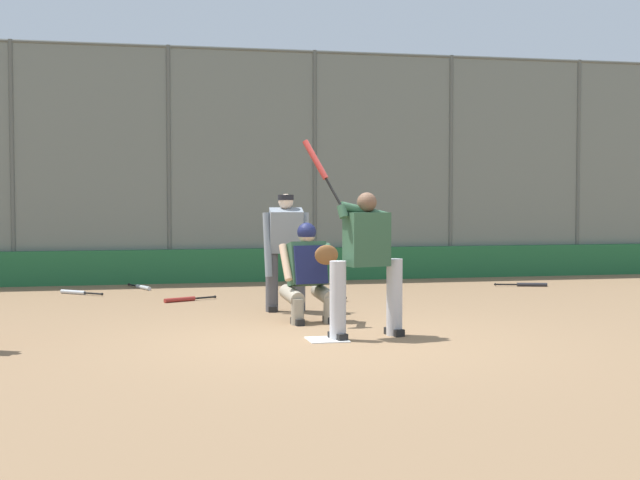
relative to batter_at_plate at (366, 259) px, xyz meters
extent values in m
plane|color=#846647|center=(0.46, 0.08, -0.88)|extent=(160.00, 160.00, 0.00)
cube|color=white|center=(0.46, 0.08, -0.88)|extent=(0.43, 0.43, 0.01)
cylinder|color=#515651|center=(-6.33, -6.94, 1.28)|extent=(0.08, 0.08, 4.32)
cylinder|color=#515651|center=(-3.62, -6.94, 1.28)|extent=(0.08, 0.08, 4.32)
cylinder|color=#515651|center=(-0.90, -6.94, 1.28)|extent=(0.08, 0.08, 4.32)
cylinder|color=#515651|center=(1.81, -6.94, 1.28)|extent=(0.08, 0.08, 4.32)
cylinder|color=#515651|center=(4.53, -6.94, 1.28)|extent=(0.08, 0.08, 4.32)
cube|color=slate|center=(0.46, -6.94, 1.28)|extent=(19.01, 0.01, 4.32)
cylinder|color=#515651|center=(0.46, -6.94, 3.41)|extent=(19.01, 0.06, 0.06)
cube|color=#236638|center=(0.46, -6.84, -0.58)|extent=(18.63, 0.18, 0.61)
cube|color=slate|center=(3.23, -8.96, -0.82)|extent=(13.30, 1.95, 0.12)
cube|color=slate|center=(3.23, -8.41, -0.66)|extent=(13.30, 0.55, 0.44)
cube|color=#B7BABC|center=(3.23, -8.41, -0.40)|extent=(13.30, 0.24, 0.08)
cube|color=slate|center=(3.23, -8.96, -0.50)|extent=(13.30, 0.55, 0.76)
cube|color=#B7BABC|center=(3.23, -8.96, -0.08)|extent=(13.30, 0.24, 0.08)
cube|color=slate|center=(3.23, -9.51, -0.34)|extent=(13.30, 0.55, 1.08)
cube|color=#B7BABC|center=(3.23, -9.51, 0.24)|extent=(13.30, 0.24, 0.08)
cylinder|color=#B7B7BC|center=(-0.36, -0.09, -0.45)|extent=(0.18, 0.18, 0.87)
cube|color=black|center=(-0.36, -0.09, -0.84)|extent=(0.18, 0.30, 0.08)
cylinder|color=#B7B7BC|center=(0.34, 0.09, -0.45)|extent=(0.18, 0.18, 0.87)
cube|color=black|center=(0.34, 0.09, -0.84)|extent=(0.18, 0.30, 0.08)
cube|color=#2D5138|center=(-0.01, 0.00, 0.21)|extent=(0.52, 0.38, 0.60)
sphere|color=brown|center=(-0.01, 0.00, 0.62)|extent=(0.22, 0.22, 0.22)
cylinder|color=#2D5138|center=(0.00, -0.02, 0.52)|extent=(0.61, 0.20, 0.23)
cylinder|color=#2D5138|center=(0.28, 0.05, 0.52)|extent=(0.15, 0.17, 0.16)
sphere|color=black|center=(0.29, 0.03, 0.59)|extent=(0.04, 0.04, 0.04)
cylinder|color=black|center=(0.36, -0.04, 0.74)|extent=(0.18, 0.17, 0.32)
cylinder|color=maroon|center=(0.53, -0.19, 1.10)|extent=(0.28, 0.26, 0.45)
cylinder|color=gray|center=(0.13, -1.20, -0.72)|extent=(0.16, 0.16, 0.32)
cylinder|color=gray|center=(0.16, -1.41, -0.54)|extent=(0.25, 0.51, 0.25)
cube|color=black|center=(0.13, -1.20, -0.84)|extent=(0.14, 0.27, 0.08)
cylinder|color=gray|center=(0.55, -1.14, -0.72)|extent=(0.16, 0.16, 0.32)
cylinder|color=gray|center=(0.58, -1.35, -0.54)|extent=(0.25, 0.51, 0.25)
cube|color=black|center=(0.55, -1.14, -0.84)|extent=(0.14, 0.27, 0.08)
cube|color=#2D5138|center=(0.38, -1.42, -0.16)|extent=(0.51, 0.44, 0.58)
cube|color=#191E47|center=(0.35, -1.27, -0.16)|extent=(0.43, 0.20, 0.48)
sphere|color=tan|center=(0.38, -1.42, 0.21)|extent=(0.21, 0.21, 0.21)
sphere|color=#191E47|center=(0.38, -1.42, 0.24)|extent=(0.24, 0.24, 0.24)
cylinder|color=#2D5138|center=(0.17, -1.20, 0.02)|extent=(0.23, 0.57, 0.17)
ellipsoid|color=brown|center=(0.23, -0.93, -0.01)|extent=(0.31, 0.14, 0.24)
cylinder|color=tan|center=(0.65, -1.38, -0.13)|extent=(0.14, 0.33, 0.46)
cylinder|color=#4C4C51|center=(0.27, -2.46, -0.47)|extent=(0.17, 0.17, 0.82)
cube|color=black|center=(0.27, -2.46, -0.84)|extent=(0.13, 0.29, 0.08)
cylinder|color=#4C4C51|center=(0.65, -2.49, -0.47)|extent=(0.17, 0.17, 0.82)
cube|color=black|center=(0.65, -2.49, -0.84)|extent=(0.13, 0.29, 0.08)
cube|color=gray|center=(0.46, -2.42, 0.23)|extent=(0.47, 0.42, 0.63)
sphere|color=beige|center=(0.46, -2.42, 0.62)|extent=(0.21, 0.21, 0.21)
cylinder|color=black|center=(0.46, -2.42, 0.68)|extent=(0.22, 0.22, 0.07)
cylinder|color=gray|center=(0.21, -2.34, 0.04)|extent=(0.15, 0.24, 0.87)
cylinder|color=gray|center=(0.73, -2.38, 0.04)|extent=(0.13, 0.23, 0.87)
sphere|color=black|center=(-3.76, -5.07, -0.85)|extent=(0.04, 0.04, 0.04)
cylinder|color=black|center=(-3.94, -5.01, -0.85)|extent=(0.37, 0.14, 0.03)
cylinder|color=#28282D|center=(-4.37, -4.88, -0.85)|extent=(0.52, 0.22, 0.07)
sphere|color=black|center=(2.97, -4.93, -0.85)|extent=(0.04, 0.04, 0.04)
cylinder|color=black|center=(3.11, -5.05, -0.85)|extent=(0.29, 0.26, 0.03)
cylinder|color=#B7BCC1|center=(3.44, -5.33, -0.85)|extent=(0.42, 0.38, 0.07)
sphere|color=black|center=(2.55, -6.44, -0.85)|extent=(0.04, 0.04, 0.04)
cylinder|color=black|center=(2.48, -6.27, -0.85)|extent=(0.17, 0.35, 0.03)
cylinder|color=#B7BCC1|center=(2.31, -5.86, -0.85)|extent=(0.26, 0.50, 0.07)
sphere|color=black|center=(1.26, -4.16, -0.85)|extent=(0.04, 0.04, 0.04)
cylinder|color=black|center=(1.43, -4.08, -0.85)|extent=(0.34, 0.19, 0.03)
cylinder|color=maroon|center=(1.82, -3.89, -0.85)|extent=(0.48, 0.28, 0.07)
ellipsoid|color=black|center=(-0.51, -3.44, -0.83)|extent=(0.27, 0.17, 0.10)
ellipsoid|color=black|center=(-0.44, -3.36, -0.84)|extent=(0.10, 0.08, 0.08)
camera|label=1|loc=(2.61, 9.51, 0.68)|focal=50.00mm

